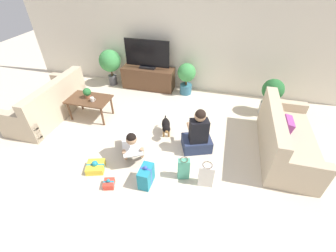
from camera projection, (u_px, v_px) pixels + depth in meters
ground_plane at (147, 149)px, 4.26m from camera, size 16.00×16.00×0.00m
wall_back at (179, 38)px, 5.48m from camera, size 8.40×0.06×2.60m
sofa_left at (49, 104)px, 4.95m from camera, size 0.83×1.85×0.84m
sofa_right at (284, 140)px, 4.02m from camera, size 0.83×1.85×0.84m
coffee_table at (89, 101)px, 4.85m from camera, size 0.90×0.57×0.47m
tv_console at (148, 78)px, 6.03m from camera, size 1.38×0.45×0.57m
tv at (147, 56)px, 5.65m from camera, size 1.16×0.20×0.73m
potted_plant_corner_right at (271, 95)px, 4.91m from camera, size 0.46×0.46×0.85m
potted_plant_back_right at (186, 76)px, 5.65m from camera, size 0.46×0.46×0.81m
potted_plant_back_left at (110, 62)px, 5.98m from camera, size 0.57×0.57×0.97m
person_kneeling at (132, 143)px, 3.91m from camera, size 0.62×0.83×0.77m
person_sitting at (198, 135)px, 4.06m from camera, size 0.63×0.59×0.91m
dog at (166, 126)px, 4.44m from camera, size 0.27×0.54×0.35m
gift_box_a at (146, 176)px, 3.52m from camera, size 0.19×0.32×0.40m
gift_box_b at (96, 167)px, 3.82m from camera, size 0.36×0.36×0.19m
gift_box_c at (109, 184)px, 3.55m from camera, size 0.21×0.22×0.16m
gift_bag_a at (184, 169)px, 3.60m from camera, size 0.21×0.15×0.42m
gift_bag_b at (206, 175)px, 3.49m from camera, size 0.24×0.16×0.44m
mug at (92, 99)px, 4.71m from camera, size 0.12×0.08×0.09m
tabletop_plant at (87, 93)px, 4.78m from camera, size 0.17×0.17×0.22m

